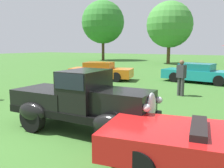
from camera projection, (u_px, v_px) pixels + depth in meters
ground_plane at (65, 131)px, 6.79m from camera, size 120.00×120.00×0.00m
feature_pickup_truck at (83, 100)px, 6.66m from camera, size 4.20×1.90×1.70m
show_car_orange at (101, 71)px, 16.81m from camera, size 4.54×2.70×1.22m
show_car_teal at (199, 73)px, 15.55m from camera, size 4.73×2.22×1.22m
spectator_near_truck at (181, 77)px, 11.37m from camera, size 0.46×0.38×1.69m
treeline_far_left at (103, 22)px, 38.68m from camera, size 6.77×6.77×9.42m
treeline_mid_left at (169, 25)px, 31.21m from camera, size 5.90×5.90×7.96m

